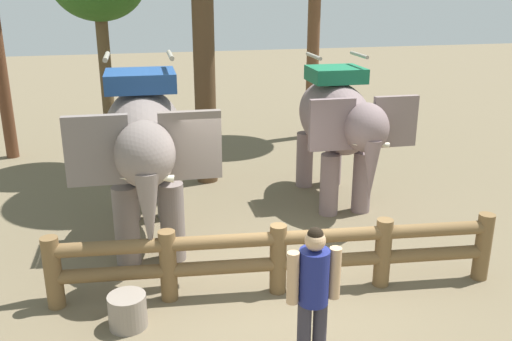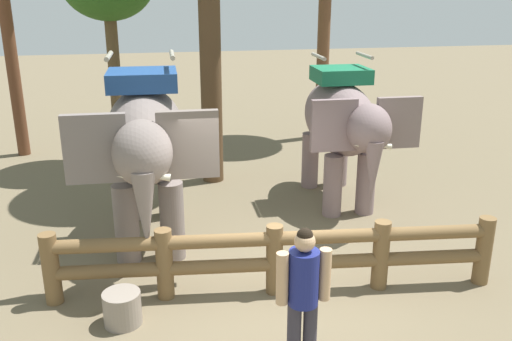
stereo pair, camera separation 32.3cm
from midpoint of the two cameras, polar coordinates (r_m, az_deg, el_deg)
ground_plane at (r=8.35m, az=1.06°, el=-12.17°), size 60.00×60.00×0.00m
log_fence at (r=8.05m, az=1.11°, el=-8.54°), size 6.43×0.85×1.05m
elephant_near_left at (r=9.29m, az=-12.30°, el=2.74°), size 2.13×3.73×3.21m
elephant_center at (r=11.10m, az=7.51°, el=4.90°), size 1.98×3.45×2.98m
tourist_woman_in_black at (r=6.41m, az=4.41°, el=-11.93°), size 0.63×0.34×1.77m
feed_bucket at (r=7.70m, az=-14.19°, el=-13.73°), size 0.50×0.50×0.45m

